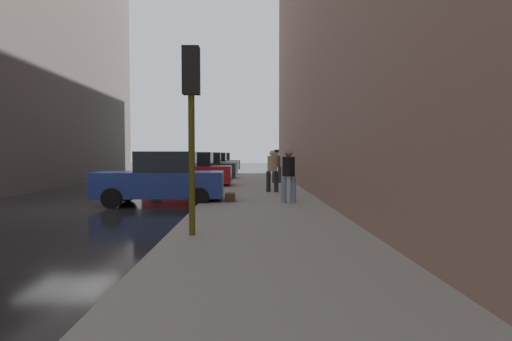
{
  "coord_description": "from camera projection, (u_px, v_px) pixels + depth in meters",
  "views": [
    {
      "loc": [
        5.61,
        -12.42,
        1.73
      ],
      "look_at": [
        5.91,
        5.94,
        0.94
      ],
      "focal_mm": 28.0,
      "sensor_mm": 36.0,
      "label": 1
    }
  ],
  "objects": [
    {
      "name": "parked_gray_coupe",
      "position": [
        218.0,
        163.0,
        37.48
      ],
      "size": [
        4.27,
        2.19,
        1.79
      ],
      "color": "slate",
      "rests_on": "ground_plane"
    },
    {
      "name": "parked_blue_sedan",
      "position": [
        162.0,
        179.0,
        13.51
      ],
      "size": [
        4.26,
        2.17,
        1.79
      ],
      "color": "navy",
      "rests_on": "ground_plane"
    },
    {
      "name": "sidewalk",
      "position": [
        262.0,
        206.0,
        12.48
      ],
      "size": [
        4.0,
        40.0,
        0.15
      ],
      "primitive_type": "cube",
      "color": "gray",
      "rests_on": "ground_plane"
    },
    {
      "name": "ground_plane",
      "position": [
        69.0,
        209.0,
        12.39
      ],
      "size": [
        120.0,
        120.0,
        0.0
      ],
      "primitive_type": "plane",
      "color": "black"
    },
    {
      "name": "traffic_light",
      "position": [
        191.0,
        99.0,
        7.61
      ],
      "size": [
        0.32,
        0.32,
        3.6
      ],
      "color": "#514C0F",
      "rests_on": "sidewalk"
    },
    {
      "name": "pedestrian_in_jeans",
      "position": [
        289.0,
        173.0,
        12.76
      ],
      "size": [
        0.53,
        0.5,
        1.71
      ],
      "color": "#728CB2",
      "rests_on": "sidewalk"
    },
    {
      "name": "pedestrian_in_tan_coat",
      "position": [
        272.0,
        169.0,
        16.3
      ],
      "size": [
        0.52,
        0.46,
        1.71
      ],
      "color": "black",
      "rests_on": "sidewalk"
    },
    {
      "name": "parked_silver_sedan",
      "position": [
        212.0,
        165.0,
        31.44
      ],
      "size": [
        4.22,
        2.09,
        1.79
      ],
      "color": "#B7BABF",
      "rests_on": "ground_plane"
    },
    {
      "name": "pedestrian_with_beanie",
      "position": [
        277.0,
        164.0,
        21.39
      ],
      "size": [
        0.52,
        0.44,
        1.78
      ],
      "color": "#333338",
      "rests_on": "sidewalk"
    },
    {
      "name": "parked_red_hatchback",
      "position": [
        190.0,
        171.0,
        19.74
      ],
      "size": [
        4.21,
        2.08,
        1.79
      ],
      "color": "#B2191E",
      "rests_on": "ground_plane"
    },
    {
      "name": "fire_hydrant",
      "position": [
        227.0,
        178.0,
        20.35
      ],
      "size": [
        0.42,
        0.22,
        0.7
      ],
      "color": "red",
      "rests_on": "sidewalk"
    },
    {
      "name": "parked_dark_green_sedan",
      "position": [
        203.0,
        167.0,
        25.61
      ],
      "size": [
        4.26,
        2.18,
        1.79
      ],
      "color": "#193828",
      "rests_on": "ground_plane"
    },
    {
      "name": "duffel_bag",
      "position": [
        230.0,
        197.0,
        13.11
      ],
      "size": [
        0.32,
        0.44,
        0.28
      ],
      "color": "#472D19",
      "rests_on": "sidewalk"
    }
  ]
}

